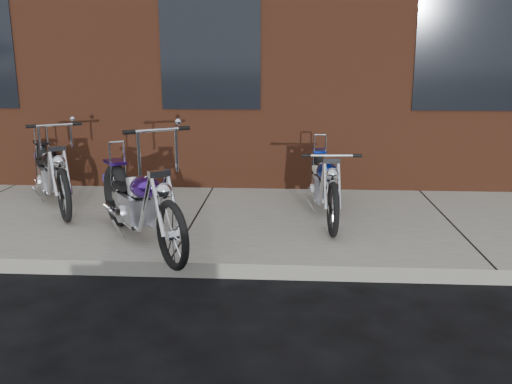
{
  "coord_description": "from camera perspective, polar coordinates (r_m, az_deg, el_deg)",
  "views": [
    {
      "loc": [
        1.1,
        -4.7,
        2.01
      ],
      "look_at": [
        0.77,
        0.8,
        0.64
      ],
      "focal_mm": 38.0,
      "sensor_mm": 36.0,
      "label": 1
    }
  ],
  "objects": [
    {
      "name": "ground",
      "position": [
        5.23,
        -9.09,
        -8.87
      ],
      "size": [
        120.0,
        120.0,
        0.0
      ],
      "primitive_type": "plane",
      "color": "black",
      "rests_on": "ground"
    },
    {
      "name": "sidewalk",
      "position": [
        6.59,
        -6.33,
        -3.24
      ],
      "size": [
        22.0,
        3.0,
        0.15
      ],
      "primitive_type": "cube",
      "color": "gray",
      "rests_on": "ground"
    },
    {
      "name": "chopper_purple",
      "position": [
        5.63,
        -12.18,
        -1.37
      ],
      "size": [
        1.37,
        1.89,
        1.25
      ],
      "rotation": [
        0.0,
        0.0,
        -0.96
      ],
      "color": "black",
      "rests_on": "sidewalk"
    },
    {
      "name": "chopper_blue",
      "position": [
        6.53,
        7.23,
        0.68
      ],
      "size": [
        0.51,
        2.08,
        0.9
      ],
      "rotation": [
        0.0,
        0.0,
        -1.52
      ],
      "color": "black",
      "rests_on": "sidewalk"
    },
    {
      "name": "chopper_third",
      "position": [
        7.41,
        -20.7,
        1.66
      ],
      "size": [
        1.27,
        1.92,
        1.12
      ],
      "rotation": [
        0.0,
        0.0,
        -1.0
      ],
      "color": "black",
      "rests_on": "sidewalk"
    }
  ]
}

